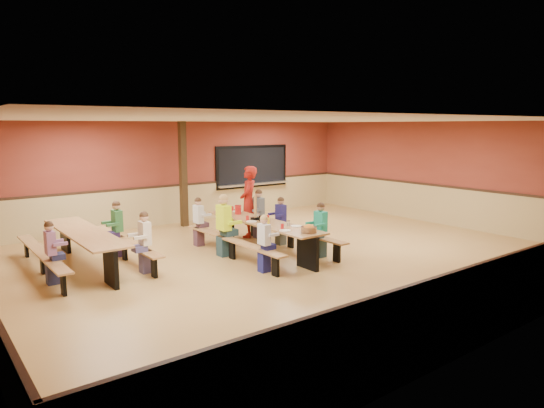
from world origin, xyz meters
TOP-DOWN VIEW (x-y plane):
  - ground at (0.00, 0.00)m, footprint 12.00×12.00m
  - room_envelope at (0.00, 0.00)m, footprint 12.04×10.04m
  - kitchen_pass_through at (2.60, 4.96)m, footprint 2.78×0.28m
  - structural_post at (-0.20, 4.40)m, footprint 0.18×0.18m
  - cafeteria_table_main at (-0.17, 0.58)m, footprint 1.91×3.70m
  - cafeteria_table_second at (-3.72, 1.93)m, footprint 1.91×3.70m
  - seated_child_white_left at (-1.00, -0.60)m, footprint 0.33×0.27m
  - seated_adult_yellow at (-1.00, 0.91)m, footprint 0.44×0.36m
  - seated_child_grey_left at (-1.00, 2.08)m, footprint 0.35×0.28m
  - seated_child_teal_right at (0.65, -0.45)m, footprint 0.37×0.30m
  - seated_child_navy_right at (0.65, 0.97)m, footprint 0.34×0.28m
  - seated_child_char_right at (0.65, 1.89)m, footprint 0.38×0.31m
  - seated_child_purple_sec at (-4.54, 1.15)m, footprint 0.34×0.28m
  - seated_child_green_sec at (-2.89, 2.31)m, footprint 0.38×0.31m
  - seated_child_tan_sec at (-2.89, 0.78)m, footprint 0.37×0.30m
  - standing_woman at (0.51, 2.14)m, footprint 0.79×0.79m
  - punch_pitcher at (-0.13, 1.67)m, footprint 0.16×0.16m
  - chip_bowl at (-0.12, -0.94)m, footprint 0.32×0.32m
  - napkin_dispenser at (-0.19, 0.57)m, footprint 0.10×0.14m
  - condiment_mustard at (-0.36, 0.12)m, footprint 0.06×0.06m
  - condiment_ketchup at (-0.17, 0.39)m, footprint 0.06×0.06m
  - table_paddle at (-0.21, 0.82)m, footprint 0.16×0.16m
  - place_settings at (-0.17, 0.58)m, footprint 0.65×3.30m

SIDE VIEW (x-z plane):
  - ground at x=0.00m, z-range 0.00..0.00m
  - cafeteria_table_main at x=-0.17m, z-range 0.16..0.90m
  - cafeteria_table_second at x=-3.72m, z-range 0.16..0.90m
  - seated_child_white_left at x=-1.00m, z-range 0.00..1.13m
  - seated_child_navy_right at x=0.65m, z-range 0.00..1.16m
  - seated_child_purple_sec at x=-4.54m, z-range 0.00..1.16m
  - seated_child_grey_left at x=-1.00m, z-range 0.00..1.16m
  - seated_child_teal_right at x=0.65m, z-range 0.00..1.20m
  - seated_child_tan_sec at x=-2.89m, z-range 0.00..1.21m
  - seated_child_green_sec at x=-2.89m, z-range 0.00..1.23m
  - seated_child_char_right at x=0.65m, z-range 0.00..1.24m
  - seated_adult_yellow at x=-1.00m, z-range 0.00..1.36m
  - room_envelope at x=0.00m, z-range -0.82..2.20m
  - place_settings at x=-0.17m, z-range 0.74..0.85m
  - napkin_dispenser at x=-0.19m, z-range 0.74..0.87m
  - chip_bowl at x=-0.12m, z-range 0.74..0.89m
  - condiment_mustard at x=-0.36m, z-range 0.74..0.91m
  - condiment_ketchup at x=-0.17m, z-range 0.74..0.91m
  - punch_pitcher at x=-0.13m, z-range 0.74..0.96m
  - table_paddle at x=-0.21m, z-range 0.60..1.16m
  - standing_woman at x=0.51m, z-range 0.00..1.85m
  - kitchen_pass_through at x=2.60m, z-range 0.80..2.18m
  - structural_post at x=-0.20m, z-range 0.00..3.00m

